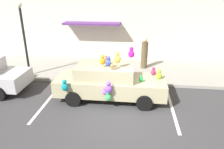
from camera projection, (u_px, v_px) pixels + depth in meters
name	position (u px, v px, depth m)	size (l,w,h in m)	color
ground_plane	(121.00, 118.00, 7.98)	(60.00, 60.00, 0.00)	#38383A
sidewalk	(127.00, 70.00, 12.57)	(24.00, 4.00, 0.15)	gray
storefront_building	(130.00, 12.00, 13.40)	(24.00, 1.25, 6.40)	beige
parking_stripe_front	(172.00, 108.00, 8.69)	(0.12, 3.60, 0.01)	silver
parking_stripe_rear	(48.00, 101.00, 9.25)	(0.12, 3.60, 0.01)	silver
plush_covered_car	(109.00, 82.00, 9.17)	(4.70, 2.02, 2.22)	tan
teddy_bear_on_sidewalk	(95.00, 71.00, 11.34)	(0.37, 0.31, 0.71)	#9E723D
street_lamp_post	(23.00, 32.00, 10.85)	(0.28, 0.28, 3.82)	black
pedestrian_near_shopfront	(144.00, 54.00, 12.45)	(0.37, 0.37, 1.81)	brown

